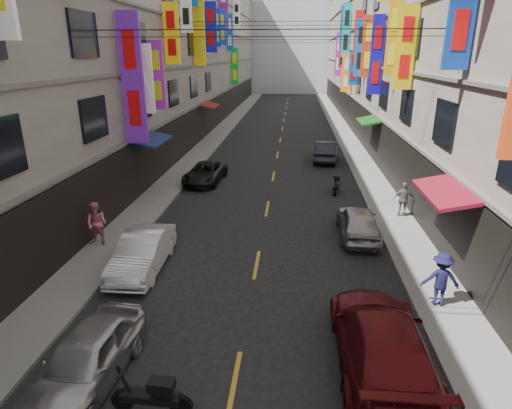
% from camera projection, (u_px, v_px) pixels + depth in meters
% --- Properties ---
extents(sidewalk_left, '(2.00, 90.00, 0.12)m').
position_uv_depth(sidewalk_left, '(214.00, 138.00, 38.70)').
color(sidewalk_left, slate).
rests_on(sidewalk_left, ground).
extents(sidewalk_right, '(2.00, 90.00, 0.12)m').
position_uv_depth(sidewalk_right, '(348.00, 140.00, 37.69)').
color(sidewalk_right, slate).
rests_on(sidewalk_right, ground).
extents(building_row_left, '(10.14, 90.00, 19.00)m').
position_uv_depth(building_row_left, '(140.00, 26.00, 36.06)').
color(building_row_left, gray).
rests_on(building_row_left, ground).
extents(building_row_right, '(10.14, 90.00, 19.00)m').
position_uv_depth(building_row_right, '(433.00, 24.00, 34.04)').
color(building_row_right, '#ACA090').
rests_on(building_row_right, ground).
extents(haze_block, '(18.00, 8.00, 22.00)m').
position_uv_depth(haze_block, '(291.00, 33.00, 81.48)').
color(haze_block, '#B3BCC7').
rests_on(haze_block, ground).
extents(shop_signage, '(14.00, 55.00, 11.69)m').
position_uv_depth(shop_signage, '(279.00, 26.00, 28.12)').
color(shop_signage, '#0F13BA').
rests_on(shop_signage, ground).
extents(street_awnings, '(13.99, 35.20, 0.41)m').
position_uv_depth(street_awnings, '(246.00, 141.00, 22.30)').
color(street_awnings, '#134717').
rests_on(street_awnings, ground).
extents(overhead_cables, '(14.00, 38.04, 1.24)m').
position_uv_depth(overhead_cables, '(275.00, 25.00, 24.01)').
color(overhead_cables, black).
rests_on(overhead_cables, ground).
extents(lane_markings, '(0.12, 80.20, 0.01)m').
position_uv_depth(lane_markings, '(279.00, 147.00, 35.40)').
color(lane_markings, gold).
rests_on(lane_markings, ground).
extents(scooter_crossing, '(1.80, 0.50, 1.14)m').
position_uv_depth(scooter_crossing, '(152.00, 396.00, 9.09)').
color(scooter_crossing, black).
rests_on(scooter_crossing, ground).
extents(scooter_far_right, '(0.63, 1.79, 1.14)m').
position_uv_depth(scooter_far_right, '(337.00, 184.00, 23.73)').
color(scooter_far_right, black).
rests_on(scooter_far_right, ground).
extents(car_left_near, '(1.86, 4.04, 1.34)m').
position_uv_depth(car_left_near, '(86.00, 358.00, 9.86)').
color(car_left_near, '#BBBBC0').
rests_on(car_left_near, ground).
extents(car_left_mid, '(1.52, 4.12, 1.35)m').
position_uv_depth(car_left_mid, '(142.00, 252.00, 15.12)').
color(car_left_mid, white).
rests_on(car_left_mid, ground).
extents(car_left_far, '(2.26, 4.33, 1.16)m').
position_uv_depth(car_left_far, '(205.00, 173.00, 25.49)').
color(car_left_far, black).
rests_on(car_left_far, ground).
extents(car_right_near, '(2.14, 5.27, 1.53)m').
position_uv_depth(car_right_near, '(382.00, 342.00, 10.27)').
color(car_right_near, '#570E13').
rests_on(car_right_near, ground).
extents(car_right_mid, '(1.60, 3.91, 1.33)m').
position_uv_depth(car_right_mid, '(358.00, 222.00, 17.85)').
color(car_right_mid, '#ABABAF').
rests_on(car_right_mid, ground).
extents(car_right_far, '(1.96, 4.47, 1.43)m').
position_uv_depth(car_right_far, '(326.00, 151.00, 30.55)').
color(car_right_far, '#27272F').
rests_on(car_right_far, ground).
extents(pedestrian_lfar, '(0.91, 0.67, 1.75)m').
position_uv_depth(pedestrian_lfar, '(97.00, 224.00, 16.81)').
color(pedestrian_lfar, '#D8727E').
rests_on(pedestrian_lfar, sidewalk_left).
extents(pedestrian_rnear, '(1.13, 0.64, 1.69)m').
position_uv_depth(pedestrian_rnear, '(441.00, 279.00, 12.73)').
color(pedestrian_rnear, '#151539').
rests_on(pedestrian_rnear, sidewalk_right).
extents(pedestrian_rfar, '(0.96, 0.56, 1.63)m').
position_uv_depth(pedestrian_rfar, '(404.00, 199.00, 19.78)').
color(pedestrian_rfar, slate).
rests_on(pedestrian_rfar, sidewalk_right).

